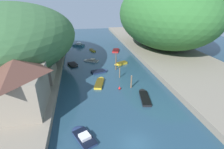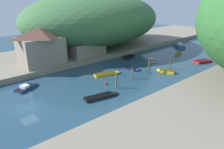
# 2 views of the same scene
# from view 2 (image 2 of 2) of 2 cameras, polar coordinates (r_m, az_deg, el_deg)

# --- Properties ---
(water_surface) EXTENTS (130.00, 130.00, 0.00)m
(water_surface) POSITION_cam_2_polar(r_m,az_deg,el_deg) (54.33, 9.62, 1.87)
(water_surface) COLOR #234256
(water_surface) RESTS_ON ground
(left_bank) EXTENTS (22.00, 120.00, 1.22)m
(left_bank) POSITION_cam_2_polar(r_m,az_deg,el_deg) (70.11, -4.69, 6.92)
(left_bank) COLOR gray
(left_bank) RESTS_ON ground
(hillside_left) EXTENTS (32.59, 45.62, 16.26)m
(hillside_left) POSITION_cam_2_polar(r_m,az_deg,el_deg) (69.97, -4.83, 14.16)
(hillside_left) COLOR #3D6B3D
(hillside_left) RESTS_ON left_bank
(waterfront_building) EXTENTS (7.85, 10.33, 8.57)m
(waterfront_building) POSITION_cam_2_polar(r_m,az_deg,el_deg) (54.09, -18.14, 7.25)
(waterfront_building) COLOR gray
(waterfront_building) RESTS_ON left_bank
(boathouse_shed) EXTENTS (5.65, 10.07, 5.36)m
(boathouse_shed) POSITION_cam_2_polar(r_m,az_deg,el_deg) (59.15, -6.68, 7.60)
(boathouse_shed) COLOR gray
(boathouse_shed) RESTS_ON left_bank
(boat_navy_launch) EXTENTS (3.39, 4.61, 0.54)m
(boat_navy_launch) POSITION_cam_2_polar(r_m,az_deg,el_deg) (60.97, 4.36, 4.47)
(boat_navy_launch) COLOR black
(boat_navy_launch) RESTS_ON water_surface
(boat_open_rowboat) EXTENTS (4.85, 3.42, 0.43)m
(boat_open_rowboat) POSITION_cam_2_polar(r_m,az_deg,el_deg) (52.23, 5.19, 1.55)
(boat_open_rowboat) COLOR navy
(boat_open_rowboat) RESTS_ON water_surface
(boat_mid_channel) EXTENTS (4.35, 3.06, 0.71)m
(boat_mid_channel) POSITION_cam_2_polar(r_m,az_deg,el_deg) (51.41, 13.64, 0.87)
(boat_mid_channel) COLOR gold
(boat_mid_channel) RESTS_ON water_surface
(boat_near_quay) EXTENTS (2.77, 6.65, 0.50)m
(boat_near_quay) POSITION_cam_2_polar(r_m,az_deg,el_deg) (38.48, -2.42, -5.63)
(boat_near_quay) COLOR black
(boat_near_quay) RESTS_ON water_surface
(boat_red_skiff) EXTENTS (4.99, 3.88, 0.82)m
(boat_red_skiff) POSITION_cam_2_polar(r_m,az_deg,el_deg) (59.71, 9.96, 3.84)
(boat_red_skiff) COLOR silver
(boat_red_skiff) RESTS_ON water_surface
(boat_far_upstream) EXTENTS (3.70, 5.65, 0.50)m
(boat_far_upstream) POSITION_cam_2_polar(r_m,az_deg,el_deg) (62.59, 22.91, 3.26)
(boat_far_upstream) COLOR red
(boat_far_upstream) RESTS_ON water_surface
(boat_cabin_cruiser) EXTENTS (3.17, 6.30, 0.54)m
(boat_cabin_cruiser) POSITION_cam_2_polar(r_m,az_deg,el_deg) (48.64, -0.99, 0.22)
(boat_cabin_cruiser) COLOR gold
(boat_cabin_cruiser) RESTS_ON water_surface
(boat_far_right_bank) EXTENTS (5.60, 4.32, 1.56)m
(boat_far_right_bank) POSITION_cam_2_polar(r_m,az_deg,el_deg) (76.90, 17.04, 7.22)
(boat_far_right_bank) COLOR teal
(boat_far_right_bank) RESTS_ON water_surface
(boat_yellow_tender) EXTENTS (2.31, 4.31, 0.50)m
(boat_yellow_tender) POSITION_cam_2_polar(r_m,az_deg,el_deg) (67.97, 17.03, 5.31)
(boat_yellow_tender) COLOR gold
(boat_yellow_tender) RESTS_ON water_surface
(boat_white_cruiser) EXTENTS (3.83, 5.32, 0.91)m
(boat_white_cruiser) POSITION_cam_2_polar(r_m,az_deg,el_deg) (44.85, -21.25, -3.08)
(boat_white_cruiser) COLOR navy
(boat_white_cruiser) RESTS_ON water_surface
(mooring_post_second) EXTENTS (0.31, 0.31, 2.98)m
(mooring_post_second) POSITION_cam_2_polar(r_m,az_deg,el_deg) (41.54, 1.14, -1.65)
(mooring_post_second) COLOR brown
(mooring_post_second) RESTS_ON water_surface
(mooring_post_middle) EXTENTS (0.24, 0.24, 2.55)m
(mooring_post_middle) POSITION_cam_2_polar(r_m,az_deg,el_deg) (46.11, 5.21, 0.30)
(mooring_post_middle) COLOR brown
(mooring_post_middle) RESTS_ON water_surface
(mooring_post_fourth) EXTENTS (0.30, 0.30, 3.68)m
(mooring_post_fourth) POSITION_cam_2_polar(r_m,az_deg,el_deg) (49.53, 9.63, 2.25)
(mooring_post_fourth) COLOR brown
(mooring_post_fourth) RESTS_ON water_surface
(mooring_post_farthest) EXTENTS (0.25, 0.25, 2.96)m
(mooring_post_farthest) POSITION_cam_2_polar(r_m,az_deg,el_deg) (53.74, 15.08, 2.89)
(mooring_post_farthest) COLOR brown
(mooring_post_farthest) RESTS_ON water_surface
(channel_buoy_near) EXTENTS (0.51, 0.51, 0.77)m
(channel_buoy_near) POSITION_cam_2_polar(r_m,az_deg,el_deg) (43.67, -1.58, -2.20)
(channel_buoy_near) COLOR red
(channel_buoy_near) RESTS_ON water_surface
(person_on_quay) EXTENTS (0.24, 0.39, 1.69)m
(person_on_quay) POSITION_cam_2_polar(r_m,az_deg,el_deg) (52.77, -16.98, 3.17)
(person_on_quay) COLOR #282D3D
(person_on_quay) RESTS_ON left_bank
(person_by_boathouse) EXTENTS (0.31, 0.42, 1.69)m
(person_by_boathouse) POSITION_cam_2_polar(r_m,az_deg,el_deg) (57.40, -5.52, 5.39)
(person_by_boathouse) COLOR #282D3D
(person_by_boathouse) RESTS_ON left_bank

